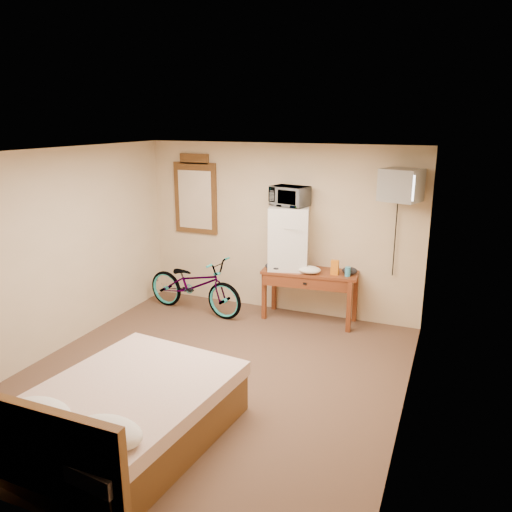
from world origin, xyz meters
name	(u,v)px	position (x,y,z in m)	size (l,w,h in m)	color
room	(207,272)	(0.00, 0.00, 1.25)	(4.60, 4.64, 2.50)	#513928
desk	(309,279)	(0.56, 2.00, 0.63)	(1.38, 0.64, 0.75)	brown
mini_fridge	(289,237)	(0.23, 2.06, 1.20)	(0.66, 0.65, 0.90)	silver
microwave	(290,196)	(0.23, 2.06, 1.79)	(0.50, 0.34, 0.28)	silver
snack_bag	(335,268)	(0.93, 1.97, 0.85)	(0.10, 0.06, 0.21)	orange
blue_cup	(348,272)	(1.11, 1.98, 0.82)	(0.07, 0.07, 0.13)	#3898BF
cloth_cream	(309,270)	(0.59, 1.91, 0.80)	(0.33, 0.25, 0.10)	silver
cloth_dark_a	(275,266)	(0.10, 1.87, 0.81)	(0.30, 0.22, 0.11)	black
cloth_dark_b	(350,271)	(1.11, 2.09, 0.80)	(0.21, 0.17, 0.10)	black
crt_television	(401,185)	(1.72, 2.02, 2.02)	(0.57, 0.64, 0.41)	black
wall_mirror	(195,195)	(-1.38, 2.27, 1.68)	(0.73, 0.04, 1.23)	brown
bicycle	(194,285)	(-1.12, 1.69, 0.43)	(0.58, 1.65, 0.87)	black
bed	(121,415)	(-0.15, -1.38, 0.30)	(1.66, 2.08, 0.90)	brown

